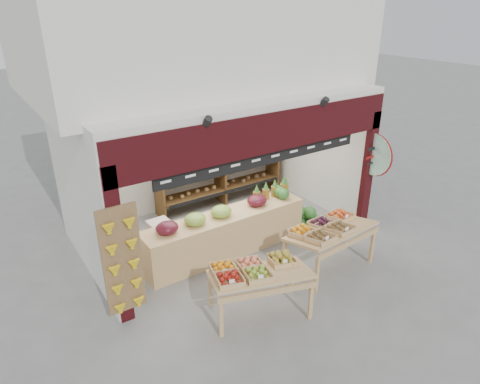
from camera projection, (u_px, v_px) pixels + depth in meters
name	position (u px, v px, depth m)	size (l,w,h in m)	color
ground	(234.00, 241.00, 9.10)	(60.00, 60.00, 0.00)	slate
shop_structure	(189.00, 41.00, 8.70)	(6.36, 5.12, 5.40)	silver
banana_board	(123.00, 263.00, 6.37)	(0.60, 0.15, 1.80)	olive
gift_sign	(374.00, 154.00, 8.91)	(0.04, 0.93, 0.92)	#BEF0D4
back_shelving	(220.00, 154.00, 10.38)	(3.34, 0.55, 2.03)	brown
refrigerator	(94.00, 207.00, 8.68)	(0.67, 0.67, 1.72)	silver
cardboard_stack	(168.00, 237.00, 8.72)	(1.02, 0.73, 0.73)	silver
mid_counter	(225.00, 232.00, 8.51)	(3.46, 0.71, 1.08)	tan
display_table_left	(253.00, 272.00, 6.74)	(1.78, 1.33, 1.01)	tan
display_table_right	(327.00, 229.00, 7.90)	(1.72, 1.03, 1.05)	tan
watermelon_pile	(309.00, 221.00, 9.50)	(0.76, 0.73, 0.55)	#1C521B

